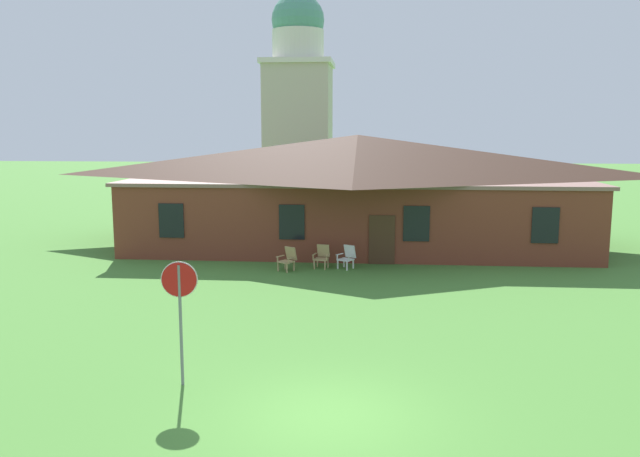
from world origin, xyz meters
name	(u,v)px	position (x,y,z in m)	size (l,w,h in m)	color
ground_plane	(327,416)	(0.00, 0.00, 0.00)	(200.00, 200.00, 0.00)	#477F33
brick_building	(357,189)	(0.00, 19.71, 2.76)	(21.92, 10.40, 5.41)	brown
dome_tower	(298,106)	(-4.91, 36.06, 7.40)	(5.18, 5.18, 16.43)	#BCB29E
stop_sign	(180,298)	(-3.35, 1.29, 2.01)	(0.80, 0.14, 2.82)	slate
lawn_chair_by_porch	(288,258)	(-2.59, 13.10, 0.50)	(0.84, 0.87, 0.96)	tan
lawn_chair_near_door	(322,256)	(-1.26, 13.75, 0.50)	(0.72, 0.77, 0.96)	tan
lawn_chair_left_end	(347,256)	(-0.22, 13.73, 0.50)	(0.84, 0.87, 0.96)	white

